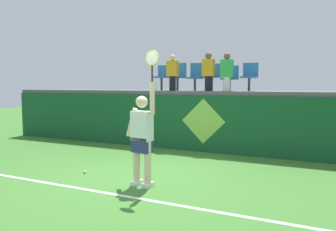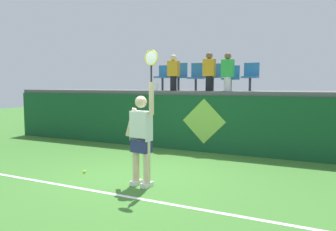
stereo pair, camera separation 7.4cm
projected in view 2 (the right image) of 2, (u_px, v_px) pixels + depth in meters
ground_plane at (137, 178)px, 6.60m from camera, size 40.00×40.00×0.00m
court_back_wall at (194, 123)px, 9.35m from camera, size 13.55×0.20×1.59m
spectator_platform at (208, 92)px, 10.32m from camera, size 13.55×2.45×0.12m
court_baseline_stripe at (107, 193)px, 5.70m from camera, size 12.20×0.08×0.01m
tennis_player at (141, 136)px, 6.03m from camera, size 0.75×0.31×2.51m
tennis_ball at (84, 172)px, 6.99m from camera, size 0.07×0.07×0.07m
water_bottle at (157, 87)px, 9.85m from camera, size 0.07×0.07×0.23m
stadium_chair_0 at (163, 76)px, 10.59m from camera, size 0.44×0.42×0.82m
stadium_chair_1 at (179, 75)px, 10.35m from camera, size 0.44×0.42×0.87m
stadium_chair_2 at (197, 75)px, 10.10m from camera, size 0.44×0.42×0.86m
stadium_chair_3 at (214, 75)px, 9.86m from camera, size 0.44×0.42×0.82m
stadium_chair_4 at (231, 77)px, 9.63m from camera, size 0.44×0.42×0.75m
stadium_chair_5 at (251, 75)px, 9.38m from camera, size 0.44×0.42×0.82m
spectator_0 at (228, 71)px, 9.26m from camera, size 0.34×0.20×1.09m
spectator_1 at (209, 71)px, 9.47m from camera, size 0.34×0.20×1.12m
spectator_2 at (173, 72)px, 9.94m from camera, size 0.34×0.20×1.10m
wall_signage_mount at (204, 152)px, 9.18m from camera, size 1.27×0.01×1.51m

